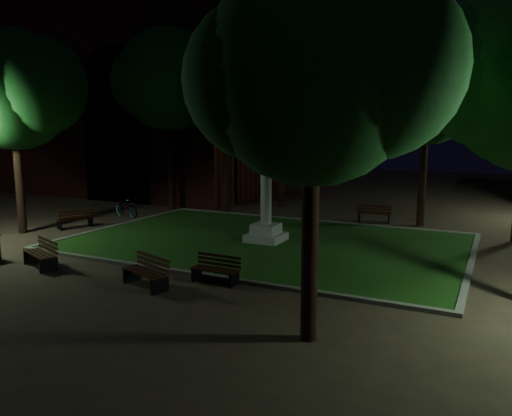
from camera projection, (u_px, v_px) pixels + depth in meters
The scene contains 18 objects.
ground at pixel (243, 254), 18.26m from camera, with size 80.00×80.00×0.00m, color #483629.
lawn at pixel (266, 242), 20.03m from camera, with size 15.00×10.00×0.08m, color #225017.
lawn_kerb at pixel (266, 241), 20.03m from camera, with size 15.40×10.40×0.12m.
monument at pixel (266, 219), 19.88m from camera, with size 1.40×1.40×3.20m.
building_main at pixel (138, 89), 36.22m from camera, with size 20.00×12.00×15.00m.
tree_west at pixel (14, 89), 20.89m from camera, with size 6.26×5.11×8.73m.
tree_north_wl at pixel (227, 93), 26.41m from camera, with size 4.95×4.04×8.41m.
tree_north_er at pixel (430, 90), 22.44m from camera, with size 6.04×4.93×8.71m.
tree_se at pixel (317, 74), 9.97m from camera, with size 5.58×4.56×7.91m.
tree_nw at pixel (170, 79), 27.00m from camera, with size 6.80×5.55×9.95m.
tree_far_north at pixel (284, 89), 27.97m from camera, with size 6.41×5.23×9.34m.
lamppost_nw at pixel (128, 153), 31.38m from camera, with size 1.18×0.28×4.22m.
bench_near_left at pixel (147, 273), 14.42m from camera, with size 1.76×1.09×0.91m.
bench_near_right at pixel (216, 270), 14.84m from camera, with size 1.51×0.57×0.82m.
bench_west_near at pixel (42, 254), 16.48m from camera, with size 1.77×1.14×0.92m.
bench_left_side at pixel (76, 219), 22.88m from camera, with size 1.19×1.71×0.89m.
bench_far_side at pixel (374, 214), 24.25m from camera, with size 1.69×0.80×0.89m.
bicycle at pixel (126, 208), 25.77m from camera, with size 0.64×1.84×0.97m, color black.
Camera 1 is at (8.30, -15.71, 4.57)m, focal length 35.00 mm.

